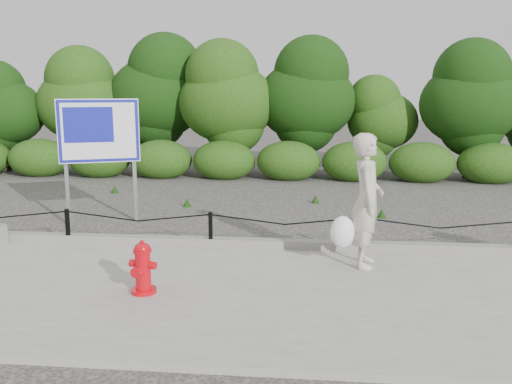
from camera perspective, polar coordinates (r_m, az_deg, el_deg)
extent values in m
plane|color=#2D2B28|center=(9.25, -4.77, -6.24)|extent=(90.00, 90.00, 0.00)
cube|color=gray|center=(7.38, -7.60, -10.39)|extent=(14.00, 4.00, 0.08)
cube|color=slate|center=(9.25, -4.73, -5.27)|extent=(14.00, 0.22, 0.14)
cube|color=black|center=(9.90, -19.21, -3.40)|extent=(0.06, 0.06, 0.60)
cube|color=black|center=(9.15, -4.81, -3.97)|extent=(0.06, 0.06, 0.60)
cube|color=black|center=(9.04, 11.02, -4.30)|extent=(0.06, 0.06, 0.60)
cylinder|color=black|center=(9.40, -12.35, -2.40)|extent=(2.50, 0.02, 0.02)
cylinder|color=black|center=(8.96, 3.07, -2.81)|extent=(2.50, 0.02, 0.02)
cylinder|color=black|center=(9.20, 18.85, -3.01)|extent=(2.50, 0.02, 0.02)
cylinder|color=black|center=(20.13, -24.69, 4.57)|extent=(0.18, 0.18, 1.80)
ellipsoid|color=#1F4A11|center=(20.06, -24.97, 8.14)|extent=(2.66, 2.30, 2.88)
cylinder|color=black|center=(19.35, -17.69, 5.16)|extent=(0.18, 0.18, 2.02)
ellipsoid|color=#1F4A11|center=(19.28, -17.93, 9.35)|extent=(3.00, 2.59, 3.24)
cylinder|color=black|center=(18.88, -10.20, 5.69)|extent=(0.18, 0.18, 2.23)
ellipsoid|color=#1F4A11|center=(18.82, -10.36, 10.43)|extent=(3.30, 2.86, 3.57)
cylinder|color=black|center=(17.58, -3.01, 5.26)|extent=(0.18, 0.18, 2.09)
ellipsoid|color=#1F4A11|center=(17.50, -3.05, 10.03)|extent=(3.09, 2.68, 3.34)
cylinder|color=black|center=(17.78, 5.22, 5.38)|extent=(0.18, 0.18, 2.15)
ellipsoid|color=#1F4A11|center=(17.71, 5.30, 10.23)|extent=(3.18, 2.75, 3.44)
cylinder|color=black|center=(18.36, 13.06, 4.38)|extent=(0.18, 0.18, 1.56)
ellipsoid|color=#1F4A11|center=(18.28, 13.20, 7.78)|extent=(2.30, 1.99, 2.49)
cylinder|color=black|center=(18.05, 21.33, 4.65)|extent=(0.18, 0.18, 2.07)
ellipsoid|color=#1F4A11|center=(17.98, 21.65, 9.24)|extent=(3.06, 2.65, 3.31)
cylinder|color=red|center=(7.33, -11.72, -10.12)|extent=(0.40, 0.40, 0.05)
cylinder|color=red|center=(7.24, -11.80, -8.08)|extent=(0.24, 0.24, 0.49)
cylinder|color=red|center=(7.16, -11.89, -6.07)|extent=(0.29, 0.29, 0.05)
ellipsoid|color=red|center=(7.15, -11.89, -5.86)|extent=(0.25, 0.25, 0.16)
cylinder|color=red|center=(7.13, -11.92, -5.19)|extent=(0.07, 0.07, 0.05)
cylinder|color=red|center=(7.28, -12.77, -7.33)|extent=(0.11, 0.12, 0.10)
cylinder|color=red|center=(7.15, -10.87, -7.60)|extent=(0.11, 0.12, 0.10)
cylinder|color=red|center=(7.11, -12.41, -8.21)|extent=(0.16, 0.14, 0.14)
cylinder|color=slate|center=(7.16, -12.29, -8.71)|extent=(0.01, 0.05, 0.11)
imported|color=#BDB5A2|center=(8.17, 11.57, -0.88)|extent=(0.55, 0.77, 2.00)
ellipsoid|color=white|center=(8.09, 9.09, -4.17)|extent=(0.36, 0.28, 0.48)
cube|color=slate|center=(11.37, -19.39, 2.86)|extent=(0.10, 0.10, 2.52)
cube|color=slate|center=(11.39, -12.72, 3.21)|extent=(0.10, 0.10, 2.52)
cube|color=white|center=(11.25, -16.22, 6.19)|extent=(1.48, 0.65, 1.26)
cube|color=#151B9A|center=(11.22, -16.21, 6.18)|extent=(1.43, 0.59, 1.22)
cube|color=#151B9A|center=(11.20, -17.22, 6.77)|extent=(0.88, 0.37, 0.69)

